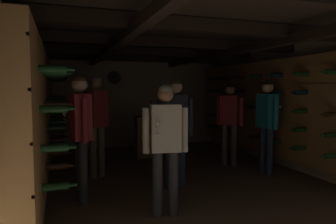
# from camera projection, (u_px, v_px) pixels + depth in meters

# --- Properties ---
(ground_plane) EXTENTS (8.40, 8.40, 0.00)m
(ground_plane) POSITION_uv_depth(u_px,v_px,m) (176.00, 179.00, 5.26)
(ground_plane) COLOR #7A6651
(room_shell) EXTENTS (4.72, 6.52, 2.41)m
(room_shell) POSITION_uv_depth(u_px,v_px,m) (171.00, 94.00, 5.41)
(room_shell) COLOR tan
(room_shell) RESTS_ON ground_plane
(wine_crate_stack) EXTENTS (0.52, 0.35, 0.90)m
(wine_crate_stack) POSITION_uv_depth(u_px,v_px,m) (147.00, 137.00, 6.93)
(wine_crate_stack) COLOR olive
(wine_crate_stack) RESTS_ON ground_plane
(display_bottle) EXTENTS (0.08, 0.08, 0.35)m
(display_bottle) POSITION_uv_depth(u_px,v_px,m) (151.00, 110.00, 6.98)
(display_bottle) COLOR #0F2838
(display_bottle) RESTS_ON wine_crate_stack
(person_host_center) EXTENTS (0.53, 0.30, 1.66)m
(person_host_center) POSITION_uv_depth(u_px,v_px,m) (175.00, 123.00, 4.71)
(person_host_center) COLOR #232D4C
(person_host_center) RESTS_ON ground_plane
(person_guest_far_left) EXTENTS (0.44, 0.44, 1.73)m
(person_guest_far_left) POSITION_uv_depth(u_px,v_px,m) (97.00, 116.00, 5.28)
(person_guest_far_left) COLOR brown
(person_guest_far_left) RESTS_ON ground_plane
(person_guest_mid_right) EXTENTS (0.34, 0.54, 1.66)m
(person_guest_mid_right) POSITION_uv_depth(u_px,v_px,m) (267.00, 118.00, 5.51)
(person_guest_mid_right) COLOR #232D4C
(person_guest_mid_right) RESTS_ON ground_plane
(person_guest_near_left) EXTENTS (0.53, 0.33, 1.56)m
(person_guest_near_left) POSITION_uv_depth(u_px,v_px,m) (165.00, 138.00, 3.67)
(person_guest_near_left) COLOR #2D2D33
(person_guest_near_left) RESTS_ON ground_plane
(person_guest_mid_left) EXTENTS (0.37, 0.53, 1.69)m
(person_guest_mid_left) POSITION_uv_depth(u_px,v_px,m) (80.00, 126.00, 4.12)
(person_guest_mid_left) COLOR #2D2D33
(person_guest_mid_left) RESTS_ON ground_plane
(person_guest_far_right) EXTENTS (0.44, 0.42, 1.61)m
(person_guest_far_right) POSITION_uv_depth(u_px,v_px,m) (229.00, 116.00, 6.14)
(person_guest_far_right) COLOR #4C473D
(person_guest_far_right) RESTS_ON ground_plane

